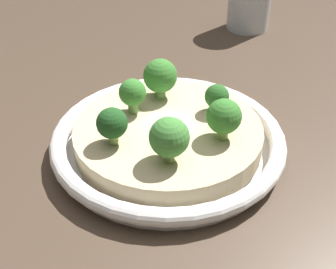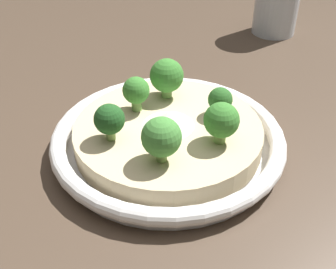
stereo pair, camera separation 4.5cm
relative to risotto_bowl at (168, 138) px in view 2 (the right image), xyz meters
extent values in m
plane|color=#47382B|center=(0.00, 0.00, -0.02)|extent=(6.00, 6.00, 0.00)
cylinder|color=white|center=(0.00, 0.00, -0.01)|extent=(0.23, 0.23, 0.01)
torus|color=white|center=(0.00, 0.00, 0.00)|extent=(0.25, 0.25, 0.02)
cylinder|color=#CCB78E|center=(0.00, 0.00, 0.00)|extent=(0.20, 0.20, 0.02)
cone|color=white|center=(0.00, 0.00, 0.02)|extent=(0.06, 0.06, 0.02)
cylinder|color=#668E47|center=(-0.05, 0.03, 0.02)|extent=(0.01, 0.01, 0.01)
sphere|color=#285B23|center=(-0.05, 0.03, 0.04)|extent=(0.03, 0.03, 0.03)
cylinder|color=#759E4C|center=(-0.01, 0.06, 0.03)|extent=(0.02, 0.02, 0.02)
sphere|color=#387A2D|center=(-0.01, 0.06, 0.04)|extent=(0.04, 0.04, 0.04)
cylinder|color=#668E47|center=(-0.04, -0.04, 0.03)|extent=(0.02, 0.02, 0.02)
sphere|color=#387A2D|center=(-0.04, -0.04, 0.04)|extent=(0.04, 0.04, 0.04)
cylinder|color=#84A856|center=(0.06, -0.03, 0.03)|extent=(0.01, 0.01, 0.02)
sphere|color=#1E4C1E|center=(0.06, -0.03, 0.04)|extent=(0.03, 0.03, 0.03)
cylinder|color=#668E47|center=(0.00, -0.05, 0.03)|extent=(0.02, 0.02, 0.02)
sphere|color=#387A2D|center=(0.00, -0.05, 0.04)|extent=(0.03, 0.03, 0.03)
cylinder|color=#759E4C|center=(0.05, 0.03, 0.03)|extent=(0.01, 0.01, 0.02)
sphere|color=#428438|center=(0.05, 0.03, 0.04)|extent=(0.04, 0.04, 0.04)
camera|label=1|loc=(0.30, 0.21, 0.27)|focal=45.00mm
camera|label=2|loc=(0.27, 0.24, 0.27)|focal=45.00mm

